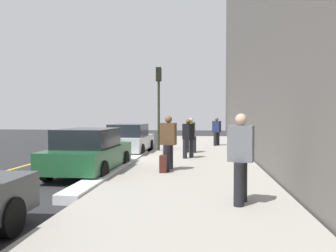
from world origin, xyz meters
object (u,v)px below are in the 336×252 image
object	(u,v)px
pedestrian_olive_coat	(191,134)
pedestrian_navy_coat	(217,130)
pedestrian_brown_coat	(168,141)
parked_car_silver	(129,139)
pedestrian_grey_coat	(241,156)
pedestrian_black_coat	(188,137)
parked_car_green	(89,151)
traffic_light_pole	(159,94)
rolling_suitcase	(163,164)

from	to	relation	value
pedestrian_olive_coat	pedestrian_navy_coat	bearing A→B (deg)	-19.44
pedestrian_brown_coat	parked_car_silver	bearing A→B (deg)	25.31
pedestrian_olive_coat	pedestrian_grey_coat	size ratio (longest dim) A/B	0.92
parked_car_silver	pedestrian_grey_coat	size ratio (longest dim) A/B	2.29
pedestrian_black_coat	parked_car_silver	bearing A→B (deg)	53.61
parked_car_green	pedestrian_navy_coat	xyz separation A→B (m)	(9.25, -4.49, 0.28)
pedestrian_navy_coat	pedestrian_brown_coat	size ratio (longest dim) A/B	0.94
pedestrian_olive_coat	traffic_light_pole	world-z (taller)	traffic_light_pole
parked_car_silver	pedestrian_navy_coat	xyz separation A→B (m)	(3.70, -4.43, 0.28)
pedestrian_navy_coat	pedestrian_black_coat	size ratio (longest dim) A/B	1.01
pedestrian_navy_coat	rolling_suitcase	size ratio (longest dim) A/B	1.86
pedestrian_olive_coat	traffic_light_pole	distance (m)	2.69
pedestrian_black_coat	rolling_suitcase	size ratio (longest dim) A/B	1.84
parked_car_silver	pedestrian_black_coat	xyz separation A→B (m)	(-2.23, -3.03, 0.27)
pedestrian_navy_coat	pedestrian_olive_coat	xyz separation A→B (m)	(-3.91, 1.38, 0.00)
parked_car_green	pedestrian_brown_coat	bearing A→B (deg)	-85.45
pedestrian_black_coat	rolling_suitcase	bearing A→B (deg)	170.16
pedestrian_brown_coat	rolling_suitcase	size ratio (longest dim) A/B	1.98
pedestrian_grey_coat	pedestrian_brown_coat	bearing A→B (deg)	26.00
rolling_suitcase	pedestrian_black_coat	bearing A→B (deg)	-9.84
traffic_light_pole	rolling_suitcase	bearing A→B (deg)	-170.85
pedestrian_black_coat	pedestrian_navy_coat	bearing A→B (deg)	-13.32
pedestrian_olive_coat	traffic_light_pole	xyz separation A→B (m)	(0.79, 1.66, 1.97)
parked_car_silver	pedestrian_navy_coat	size ratio (longest dim) A/B	2.51
pedestrian_navy_coat	pedestrian_brown_coat	world-z (taller)	pedestrian_brown_coat
pedestrian_grey_coat	parked_car_green	bearing A→B (deg)	50.73
parked_car_silver	pedestrian_black_coat	world-z (taller)	pedestrian_black_coat
parked_car_silver	pedestrian_black_coat	bearing A→B (deg)	-126.39
pedestrian_brown_coat	pedestrian_black_coat	size ratio (longest dim) A/B	1.08
parked_car_silver	rolling_suitcase	distance (m)	6.26
pedestrian_grey_coat	rolling_suitcase	size ratio (longest dim) A/B	2.04
parked_car_green	pedestrian_navy_coat	bearing A→B (deg)	-25.90
pedestrian_black_coat	pedestrian_grey_coat	bearing A→B (deg)	-168.74
pedestrian_black_coat	traffic_light_pole	xyz separation A→B (m)	(2.80, 1.63, 1.98)
parked_car_green	pedestrian_brown_coat	xyz separation A→B (m)	(0.21, -2.59, 0.34)
pedestrian_navy_coat	pedestrian_black_coat	world-z (taller)	pedestrian_navy_coat
parked_car_green	pedestrian_brown_coat	world-z (taller)	pedestrian_brown_coat
parked_car_silver	parked_car_green	bearing A→B (deg)	179.35
traffic_light_pole	pedestrian_grey_coat	bearing A→B (deg)	-162.84
pedestrian_grey_coat	pedestrian_navy_coat	bearing A→B (deg)	-0.05
pedestrian_grey_coat	traffic_light_pole	bearing A→B (deg)	17.16
pedestrian_navy_coat	parked_car_silver	bearing A→B (deg)	129.86
pedestrian_brown_coat	pedestrian_olive_coat	bearing A→B (deg)	-5.78
traffic_light_pole	pedestrian_brown_coat	bearing A→B (deg)	-169.13
parked_car_green	rolling_suitcase	size ratio (longest dim) A/B	4.66
parked_car_silver	pedestrian_brown_coat	size ratio (longest dim) A/B	2.36
parked_car_silver	pedestrian_black_coat	distance (m)	3.77
pedestrian_grey_coat	traffic_light_pole	size ratio (longest dim) A/B	0.43
pedestrian_brown_coat	traffic_light_pole	distance (m)	6.33
parked_car_green	parked_car_silver	world-z (taller)	same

